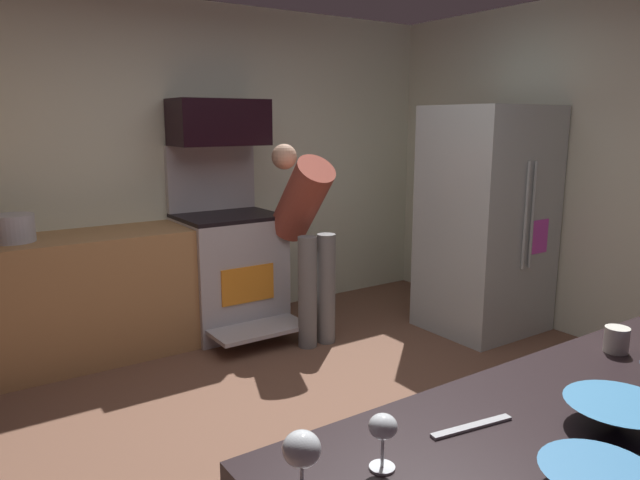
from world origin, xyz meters
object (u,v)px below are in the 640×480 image
(oven_range, at_px, (229,269))
(stock_pot, at_px, (13,228))
(mug_tea, at_px, (617,340))
(wine_glass_mid, at_px, (383,430))
(refrigerator, at_px, (486,220))
(wine_glass_far, at_px, (302,452))
(mixing_bowl_large, at_px, (618,415))
(microwave, at_px, (219,122))
(person_cook, at_px, (305,226))

(oven_range, distance_m, stock_pot, 1.59)
(mug_tea, distance_m, stock_pot, 3.54)
(wine_glass_mid, xyz_separation_m, stock_pot, (-0.34, 3.31, -0.01))
(stock_pot, bearing_deg, mug_tea, -65.84)
(refrigerator, relative_size, wine_glass_far, 10.75)
(oven_range, height_order, wine_glass_far, oven_range)
(wine_glass_mid, relative_size, mug_tea, 1.52)
(oven_range, xyz_separation_m, wine_glass_mid, (-1.18, -3.30, 0.49))
(wine_glass_far, distance_m, mug_tea, 1.34)
(oven_range, relative_size, wine_glass_mid, 11.13)
(refrigerator, distance_m, mixing_bowl_large, 3.30)
(refrigerator, xyz_separation_m, wine_glass_far, (-3.13, -2.18, 0.13))
(wine_glass_mid, xyz_separation_m, wine_glass_far, (-0.22, -0.01, 0.03))
(microwave, height_order, wine_glass_mid, microwave)
(person_cook, bearing_deg, refrigerator, -24.02)
(microwave, bearing_deg, mug_tea, -91.20)
(refrigerator, relative_size, mug_tea, 20.46)
(mixing_bowl_large, xyz_separation_m, wine_glass_far, (-0.84, 0.19, 0.09))
(person_cook, relative_size, mug_tea, 17.13)
(mug_tea, relative_size, stock_pot, 0.32)
(oven_range, height_order, wine_glass_mid, oven_range)
(microwave, height_order, person_cook, microwave)
(mixing_bowl_large, height_order, stock_pot, stock_pot)
(refrigerator, xyz_separation_m, person_cook, (-1.34, 0.60, -0.00))
(wine_glass_mid, bearing_deg, microwave, 70.85)
(oven_range, xyz_separation_m, mixing_bowl_large, (-0.56, -3.50, 0.43))
(microwave, xyz_separation_m, stock_pot, (-1.52, -0.08, -0.67))
(mixing_bowl_large, distance_m, wine_glass_far, 0.87)
(mixing_bowl_large, bearing_deg, mug_tea, 29.90)
(person_cook, bearing_deg, microwave, 122.41)
(refrigerator, xyz_separation_m, mug_tea, (-1.80, -2.09, 0.05))
(refrigerator, distance_m, stock_pot, 3.45)
(refrigerator, bearing_deg, stock_pot, 160.68)
(oven_range, distance_m, wine_glass_far, 3.63)
(oven_range, height_order, refrigerator, refrigerator)
(wine_glass_mid, bearing_deg, mixing_bowl_large, -17.83)
(microwave, height_order, stock_pot, microwave)
(mixing_bowl_large, relative_size, mug_tea, 3.10)
(person_cook, relative_size, mixing_bowl_large, 5.53)
(wine_glass_far, relative_size, stock_pot, 0.62)
(mixing_bowl_large, xyz_separation_m, mug_tea, (0.49, 0.28, 0.01))
(microwave, height_order, wine_glass_far, microwave)
(mixing_bowl_large, height_order, wine_glass_far, wine_glass_far)
(oven_range, distance_m, person_cook, 0.77)
(person_cook, relative_size, stock_pot, 5.55)
(wine_glass_far, bearing_deg, microwave, 67.63)
(microwave, xyz_separation_m, person_cook, (0.40, -0.62, -0.77))
(mixing_bowl_large, xyz_separation_m, stock_pot, (-0.96, 3.51, 0.06))
(mixing_bowl_large, relative_size, wine_glass_far, 1.63)
(oven_range, xyz_separation_m, refrigerator, (1.73, -1.13, 0.39))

